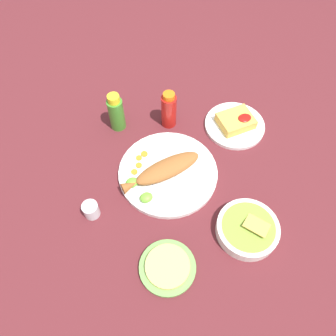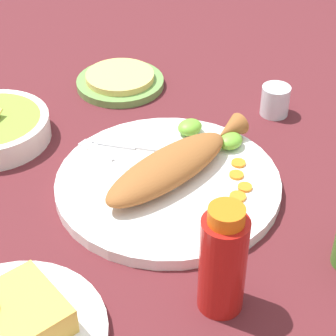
{
  "view_description": "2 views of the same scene",
  "coord_description": "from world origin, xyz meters",
  "views": [
    {
      "loc": [
        -0.23,
        -0.53,
        0.94
      ],
      "look_at": [
        0.0,
        0.0,
        0.04
      ],
      "focal_mm": 35.0,
      "sensor_mm": 36.0,
      "label": 1
    },
    {
      "loc": [
        0.44,
        0.53,
        0.57
      ],
      "look_at": [
        0.0,
        0.0,
        0.04
      ],
      "focal_mm": 65.0,
      "sensor_mm": 36.0,
      "label": 2
    }
  ],
  "objects": [
    {
      "name": "side_plate_fries",
      "position": [
        0.31,
        0.09,
        0.01
      ],
      "size": [
        0.22,
        0.22,
        0.01
      ],
      "primitive_type": "cylinder",
      "color": "white",
      "rests_on": "ground_plane"
    },
    {
      "name": "main_plate",
      "position": [
        0.0,
        0.0,
        0.01
      ],
      "size": [
        0.33,
        0.33,
        0.02
      ],
      "primitive_type": "cylinder",
      "color": "white",
      "rests_on": "ground_plane"
    },
    {
      "name": "fries_pile",
      "position": [
        0.31,
        0.09,
        0.03
      ],
      "size": [
        0.12,
        0.1,
        0.04
      ],
      "color": "gold",
      "rests_on": "side_plate_fries"
    },
    {
      "name": "carrot_slice_near",
      "position": [
        -0.07,
        0.09,
        0.02
      ],
      "size": [
        0.02,
        0.02,
        0.0
      ],
      "primitive_type": "cylinder",
      "color": "orange",
      "rests_on": "main_plate"
    },
    {
      "name": "fork_far",
      "position": [
        -0.02,
        -0.09,
        0.02
      ],
      "size": [
        0.12,
        0.16,
        0.0
      ],
      "rotation": [
        0.0,
        0.0,
        5.35
      ],
      "color": "silver",
      "rests_on": "main_plate"
    },
    {
      "name": "hot_sauce_bottle_red",
      "position": [
        0.09,
        0.2,
        0.07
      ],
      "size": [
        0.05,
        0.05,
        0.15
      ],
      "color": "#B21914",
      "rests_on": "ground_plane"
    },
    {
      "name": "carrot_slice_extra",
      "position": [
        -0.08,
        0.06,
        0.02
      ],
      "size": [
        0.02,
        0.02,
        0.0
      ],
      "primitive_type": "cylinder",
      "color": "orange",
      "rests_on": "main_plate"
    },
    {
      "name": "carrot_slice_mid",
      "position": [
        -0.05,
        0.1,
        0.02
      ],
      "size": [
        0.02,
        0.02,
        0.0
      ],
      "primitive_type": "cylinder",
      "color": "orange",
      "rests_on": "main_plate"
    },
    {
      "name": "carrot_slice_far",
      "position": [
        -0.1,
        0.04,
        0.02
      ],
      "size": [
        0.02,
        0.02,
        0.0
      ],
      "primitive_type": "cylinder",
      "color": "orange",
      "rests_on": "main_plate"
    },
    {
      "name": "fried_fish",
      "position": [
        -0.01,
        -0.0,
        0.04
      ],
      "size": [
        0.28,
        0.1,
        0.04
      ],
      "rotation": [
        0.0,
        0.0,
        0.1
      ],
      "color": "#935628",
      "rests_on": "main_plate"
    },
    {
      "name": "lime_wedge_side",
      "position": [
        -0.1,
        -0.07,
        0.03
      ],
      "size": [
        0.04,
        0.04,
        0.02
      ],
      "primitive_type": "ellipsoid",
      "color": "#6BB233",
      "rests_on": "main_plate"
    },
    {
      "name": "tortilla_plate",
      "position": [
        -0.13,
        -0.29,
        0.01
      ],
      "size": [
        0.16,
        0.16,
        0.01
      ],
      "primitive_type": "cylinder",
      "color": "#6B9E4C",
      "rests_on": "ground_plane"
    },
    {
      "name": "salt_cup",
      "position": [
        -0.27,
        -0.04,
        0.02
      ],
      "size": [
        0.05,
        0.05,
        0.05
      ],
      "color": "silver",
      "rests_on": "ground_plane"
    },
    {
      "name": "lime_wedge_main",
      "position": [
        -0.13,
        0.0,
        0.03
      ],
      "size": [
        0.04,
        0.04,
        0.02
      ],
      "primitive_type": "ellipsoid",
      "color": "#6BB233",
      "rests_on": "main_plate"
    },
    {
      "name": "tortilla_stack",
      "position": [
        -0.13,
        -0.29,
        0.02
      ],
      "size": [
        0.13,
        0.13,
        0.01
      ],
      "primitive_type": "cylinder",
      "color": "#E0C666",
      "rests_on": "tortilla_plate"
    },
    {
      "name": "fork_near",
      "position": [
        0.03,
        -0.08,
        0.02
      ],
      "size": [
        0.05,
        0.18,
        0.0
      ],
      "rotation": [
        0.0,
        0.0,
        4.93
      ],
      "color": "silver",
      "rests_on": "main_plate"
    },
    {
      "name": "ground_plane",
      "position": [
        0.0,
        0.0,
        0.0
      ],
      "size": [
        4.0,
        4.0,
        0.0
      ],
      "primitive_type": "plane",
      "color": "#561E23"
    }
  ]
}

